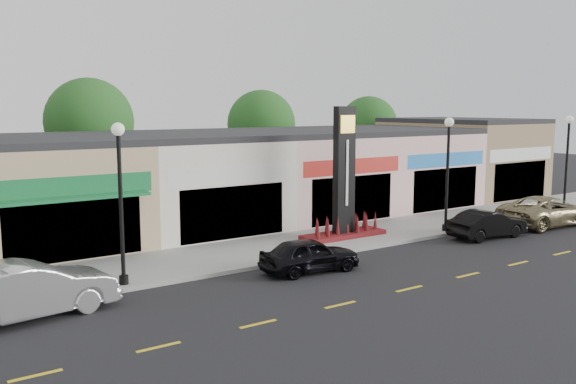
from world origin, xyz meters
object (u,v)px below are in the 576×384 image
(car_gold_suv, at_px, (547,211))
(lamp_east_near, at_px, (448,162))
(pylon_sign, at_px, (344,191))
(lamp_east_far, at_px, (567,153))
(car_white_van, at_px, (28,290))
(lamp_west_near, at_px, (120,187))
(car_black_conv, at_px, (488,224))
(car_black_sedan, at_px, (310,255))

(car_gold_suv, bearing_deg, lamp_east_near, 79.41)
(lamp_east_near, relative_size, pylon_sign, 0.91)
(lamp_east_far, bearing_deg, car_white_van, -177.47)
(car_gold_suv, bearing_deg, car_white_van, 93.36)
(car_white_van, bearing_deg, pylon_sign, -85.94)
(lamp_west_near, relative_size, car_gold_suv, 0.99)
(lamp_east_near, height_order, car_gold_suv, lamp_east_near)
(car_white_van, distance_m, car_black_conv, 20.19)
(car_white_van, bearing_deg, car_black_conv, -99.12)
(lamp_east_far, distance_m, car_white_van, 29.44)
(lamp_west_near, bearing_deg, car_gold_suv, -4.02)
(lamp_east_near, height_order, car_black_sedan, lamp_east_near)
(lamp_east_far, distance_m, car_black_conv, 9.70)
(car_black_sedan, bearing_deg, car_gold_suv, -82.88)
(lamp_east_far, relative_size, car_white_van, 1.08)
(lamp_west_near, relative_size, pylon_sign, 0.91)
(pylon_sign, relative_size, car_gold_suv, 1.09)
(lamp_east_near, xyz_separation_m, car_gold_suv, (5.95, -1.54, -2.71))
(pylon_sign, bearing_deg, lamp_east_far, -6.46)
(lamp_west_near, distance_m, lamp_east_far, 26.00)
(lamp_east_far, height_order, car_white_van, lamp_east_far)
(lamp_east_far, height_order, car_black_conv, lamp_east_far)
(lamp_east_near, xyz_separation_m, pylon_sign, (-5.00, 1.70, -1.20))
(car_black_sedan, xyz_separation_m, car_gold_suv, (15.48, 0.32, 0.12))
(car_white_van, xyz_separation_m, car_black_sedan, (9.76, -0.57, -0.19))
(lamp_east_far, xyz_separation_m, car_black_sedan, (-19.53, -1.86, -2.83))
(car_black_sedan, bearing_deg, lamp_east_near, -73.01)
(car_black_sedan, relative_size, car_gold_suv, 0.69)
(lamp_west_near, bearing_deg, lamp_east_far, 0.00)
(lamp_east_far, relative_size, pylon_sign, 0.91)
(pylon_sign, bearing_deg, lamp_west_near, -171.23)
(lamp_east_near, xyz_separation_m, lamp_east_far, (10.00, 0.00, 0.00))
(lamp_east_far, xyz_separation_m, car_black_conv, (-9.11, -1.77, -2.82))
(lamp_west_near, xyz_separation_m, car_black_conv, (16.89, -1.77, -2.82))
(car_black_sedan, bearing_deg, lamp_west_near, 79.90)
(lamp_west_near, xyz_separation_m, lamp_east_far, (26.00, 0.00, 0.00))
(car_gold_suv, bearing_deg, pylon_sign, 77.46)
(car_black_sedan, distance_m, car_gold_suv, 15.49)
(lamp_east_near, bearing_deg, car_white_van, -176.17)
(lamp_east_near, bearing_deg, car_black_conv, -63.31)
(car_gold_suv, bearing_deg, lamp_west_near, 89.91)
(lamp_east_near, xyz_separation_m, car_black_sedan, (-9.53, -1.86, -2.83))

